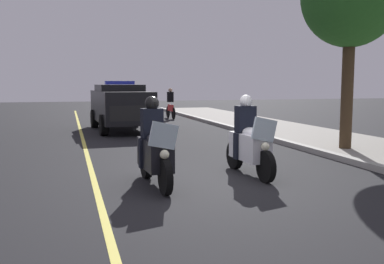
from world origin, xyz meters
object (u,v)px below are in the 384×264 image
at_px(police_motorcycle_lead_left, 155,150).
at_px(police_motorcycle_lead_right, 249,143).
at_px(cyclist_background, 170,103).
at_px(police_suv, 120,105).

relative_size(police_motorcycle_lead_left, police_motorcycle_lead_right, 1.00).
bearing_deg(cyclist_background, police_motorcycle_lead_left, -14.08).
bearing_deg(police_motorcycle_lead_left, cyclist_background, 165.92).
xyz_separation_m(police_motorcycle_lead_left, cyclist_background, (-15.50, 3.89, 0.14)).
height_order(police_motorcycle_lead_left, cyclist_background, police_motorcycle_lead_left).
bearing_deg(police_motorcycle_lead_right, police_motorcycle_lead_left, -79.12).
height_order(police_motorcycle_lead_left, police_motorcycle_lead_right, same).
bearing_deg(police_suv, cyclist_background, 148.20).
relative_size(police_motorcycle_lead_left, cyclist_background, 1.22).
bearing_deg(police_motorcycle_lead_left, police_motorcycle_lead_right, 100.88).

